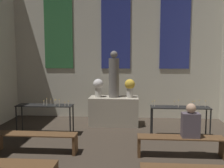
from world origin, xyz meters
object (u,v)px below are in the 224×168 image
(statue, at_px, (114,76))
(person_seated, at_px, (191,122))
(flower_vase_left, at_px, (98,86))
(pew_back_right, at_px, (180,142))
(flower_vase_right, at_px, (130,86))
(candle_rack_right, at_px, (180,111))
(pew_back_left, at_px, (36,139))
(altar, at_px, (114,111))
(candle_rack_left, at_px, (45,109))

(statue, xyz_separation_m, person_seated, (1.76, -2.37, -0.78))
(statue, height_order, person_seated, statue)
(flower_vase_left, distance_m, pew_back_right, 3.26)
(flower_vase_right, relative_size, candle_rack_right, 0.37)
(candle_rack_right, height_order, pew_back_left, candle_rack_right)
(altar, xyz_separation_m, flower_vase_left, (-0.49, 0.00, 0.77))
(pew_back_left, xyz_separation_m, person_seated, (3.33, -0.00, 0.43))
(statue, bearing_deg, candle_rack_right, -31.76)
(statue, distance_m, pew_back_right, 3.09)
(flower_vase_left, height_order, person_seated, flower_vase_left)
(statue, bearing_deg, flower_vase_left, 180.00)
(pew_back_right, distance_m, person_seated, 0.47)
(candle_rack_left, relative_size, candle_rack_right, 1.00)
(altar, height_order, pew_back_right, altar)
(candle_rack_left, height_order, person_seated, person_seated)
(flower_vase_left, distance_m, flower_vase_right, 0.97)
(flower_vase_right, distance_m, pew_back_right, 2.76)
(altar, relative_size, pew_back_left, 0.83)
(candle_rack_left, xyz_separation_m, pew_back_left, (0.21, -1.26, -0.40))
(person_seated, bearing_deg, altar, 126.60)
(pew_back_right, bearing_deg, flower_vase_left, 130.89)
(pew_back_left, bearing_deg, altar, 56.52)
(candle_rack_right, xyz_separation_m, person_seated, (-0.03, -1.26, 0.03))
(pew_back_right, bearing_deg, statue, 123.48)
(statue, xyz_separation_m, pew_back_left, (-1.57, -2.37, -1.21))
(flower_vase_left, relative_size, candle_rack_left, 0.37)
(altar, bearing_deg, flower_vase_left, 180.00)
(pew_back_left, bearing_deg, pew_back_right, 0.00)
(altar, relative_size, candle_rack_left, 0.99)
(altar, xyz_separation_m, candle_rack_left, (-1.78, -1.11, 0.27))
(altar, bearing_deg, pew_back_right, -56.52)
(altar, xyz_separation_m, candle_rack_right, (1.79, -1.11, 0.28))
(candle_rack_right, distance_m, pew_back_right, 1.34)
(altar, xyz_separation_m, flower_vase_right, (0.49, 0.00, 0.77))
(flower_vase_left, bearing_deg, altar, -0.00)
(flower_vase_left, height_order, pew_back_right, flower_vase_left)
(statue, height_order, flower_vase_right, statue)
(altar, bearing_deg, flower_vase_right, 0.00)
(altar, distance_m, statue, 1.09)
(candle_rack_left, bearing_deg, candle_rack_right, 0.02)
(statue, bearing_deg, candle_rack_left, -148.05)
(flower_vase_left, relative_size, pew_back_right, 0.31)
(altar, distance_m, flower_vase_right, 0.91)
(candle_rack_left, height_order, pew_back_right, candle_rack_left)
(candle_rack_left, height_order, pew_back_left, candle_rack_left)
(person_seated, bearing_deg, pew_back_right, 180.00)
(flower_vase_left, height_order, flower_vase_right, same)
(flower_vase_left, height_order, candle_rack_left, flower_vase_left)
(candle_rack_left, distance_m, person_seated, 3.76)
(flower_vase_left, xyz_separation_m, candle_rack_left, (-1.30, -1.11, -0.50))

